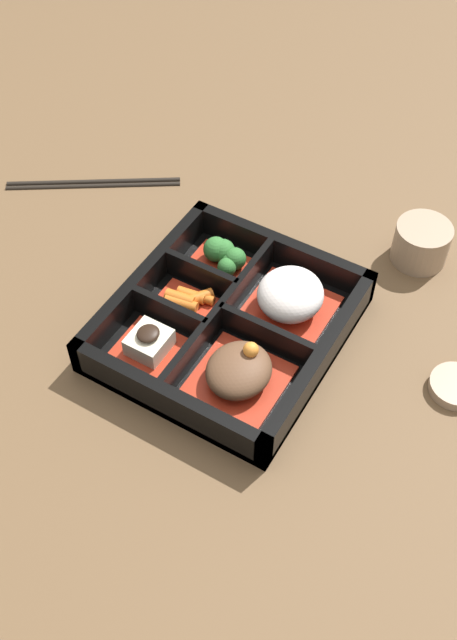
{
  "coord_description": "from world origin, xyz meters",
  "views": [
    {
      "loc": [
        0.45,
        0.27,
        0.67
      ],
      "look_at": [
        0.0,
        0.0,
        0.03
      ],
      "focal_mm": 42.0,
      "sensor_mm": 36.0,
      "label": 1
    }
  ],
  "objects_px": {
    "chopsticks": "(93,182)",
    "sauce_dish": "(456,386)",
    "bowl_rice": "(290,297)",
    "tea_cup": "(421,242)"
  },
  "relations": [
    {
      "from": "chopsticks",
      "to": "sauce_dish",
      "type": "distance_m",
      "value": 0.54
    },
    {
      "from": "bowl_rice",
      "to": "tea_cup",
      "type": "xyz_separation_m",
      "value": [
        -0.17,
        0.09,
        -0.01
      ]
    },
    {
      "from": "bowl_rice",
      "to": "tea_cup",
      "type": "bearing_deg",
      "value": 150.52
    },
    {
      "from": "bowl_rice",
      "to": "chopsticks",
      "type": "bearing_deg",
      "value": -102.03
    },
    {
      "from": "bowl_rice",
      "to": "chopsticks",
      "type": "distance_m",
      "value": 0.34
    },
    {
      "from": "chopsticks",
      "to": "sauce_dish",
      "type": "height_order",
      "value": "sauce_dish"
    },
    {
      "from": "chopsticks",
      "to": "sauce_dish",
      "type": "relative_size",
      "value": 3.62
    },
    {
      "from": "chopsticks",
      "to": "sauce_dish",
      "type": "xyz_separation_m",
      "value": [
        0.07,
        0.54,
        0.0
      ]
    },
    {
      "from": "sauce_dish",
      "to": "chopsticks",
      "type": "bearing_deg",
      "value": -97.52
    },
    {
      "from": "tea_cup",
      "to": "sauce_dish",
      "type": "xyz_separation_m",
      "value": [
        0.16,
        0.11,
        -0.02
      ]
    }
  ]
}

